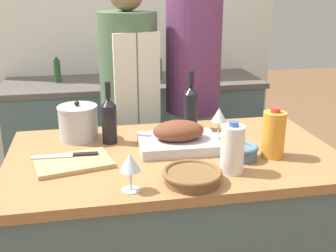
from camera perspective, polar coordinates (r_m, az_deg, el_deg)
name	(u,v)px	position (r m, az deg, el deg)	size (l,w,h in m)	color
kitchen_island	(173,243)	(2.05, 0.68, -15.54)	(1.42, 0.82, 0.92)	#4C666B
back_counter	(135,136)	(3.38, -4.44, -1.36)	(1.96, 0.60, 0.91)	#4C666B
back_wall	(128,27)	(3.54, -5.46, 13.15)	(2.46, 0.10, 2.55)	silver
roasting_pan	(178,138)	(1.86, 1.42, -1.63)	(0.35, 0.26, 0.13)	#BCBCC1
wicker_basket	(192,176)	(1.55, 3.29, -6.73)	(0.22, 0.22, 0.05)	brown
cutting_board	(73,163)	(1.75, -12.74, -4.86)	(0.33, 0.26, 0.02)	tan
stock_pot	(78,122)	(2.00, -12.06, 0.47)	(0.18, 0.18, 0.18)	#B7B7BC
mixing_bowl	(243,151)	(1.78, 10.07, -3.40)	(0.13, 0.13, 0.06)	slate
juice_jug	(274,134)	(1.81, 14.10, -1.09)	(0.10, 0.10, 0.21)	orange
milk_jug	(232,149)	(1.63, 8.72, -3.08)	(0.09, 0.09, 0.20)	white
wine_bottle_green	(191,107)	(2.09, 3.09, 2.64)	(0.07, 0.07, 0.29)	black
wine_bottle_dark	(109,119)	(1.92, -7.98, 0.92)	(0.07, 0.07, 0.29)	black
wine_glass_left	(130,164)	(1.47, -5.15, -5.11)	(0.07, 0.07, 0.14)	silver
wine_glass_right	(219,116)	(2.01, 6.92, 1.39)	(0.07, 0.07, 0.14)	silver
knife_chef	(67,155)	(1.79, -13.47, -3.91)	(0.27, 0.04, 0.01)	#B7B7BC
condiment_bottle_tall	(158,69)	(3.28, -1.30, 7.76)	(0.05, 0.05, 0.17)	#234C28
condiment_bottle_short	(57,71)	(3.26, -14.76, 7.23)	(0.05, 0.05, 0.19)	#234C28
condiment_bottle_extra	(126,71)	(3.22, -5.68, 7.39)	(0.06, 0.06, 0.16)	#B28E2D
person_cook_aproned	(130,106)	(2.52, -5.19, 2.71)	(0.34, 0.36, 1.66)	beige
person_cook_guest	(193,88)	(2.60, 3.39, 5.12)	(0.33, 0.33, 1.80)	beige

